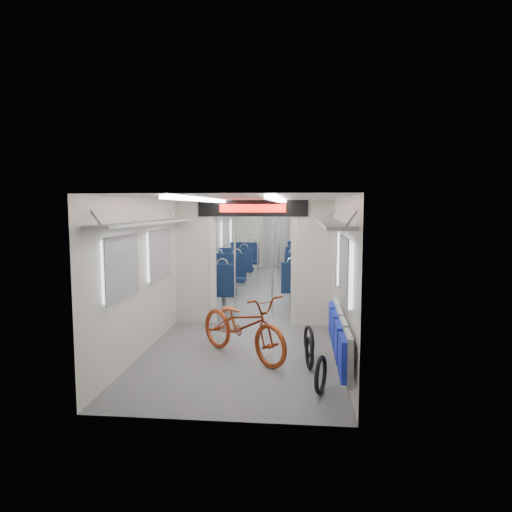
{
  "coord_description": "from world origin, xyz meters",
  "views": [
    {
      "loc": [
        0.86,
        -10.37,
        2.16
      ],
      "look_at": [
        0.01,
        -1.56,
        1.22
      ],
      "focal_mm": 32.0,
      "sensor_mm": 36.0,
      "label": 1
    }
  ],
  "objects_px": {
    "seat_bay_far_left": "(241,260)",
    "seat_bay_far_right": "(302,259)",
    "stanchion_far_right": "(279,245)",
    "bicycle": "(243,325)",
    "seat_bay_near_right": "(303,277)",
    "stanchion_near_right": "(272,259)",
    "stanchion_far_left": "(258,246)",
    "bike_hoop_c": "(309,343)",
    "bike_hoop_a": "(321,377)",
    "bike_hoop_b": "(309,355)",
    "seat_bay_near_left": "(220,278)",
    "flip_bench": "(339,336)",
    "stanchion_near_left": "(235,259)"
  },
  "relations": [
    {
      "from": "bicycle",
      "to": "stanchion_far_right",
      "type": "bearing_deg",
      "value": 40.63
    },
    {
      "from": "seat_bay_far_left",
      "to": "seat_bay_near_left",
      "type": "bearing_deg",
      "value": -90.0
    },
    {
      "from": "bike_hoop_c",
      "to": "seat_bay_near_right",
      "type": "bearing_deg",
      "value": 90.97
    },
    {
      "from": "bike_hoop_a",
      "to": "stanchion_far_left",
      "type": "xyz_separation_m",
      "value": [
        -1.37,
        6.85,
        0.95
      ]
    },
    {
      "from": "bike_hoop_b",
      "to": "seat_bay_near_right",
      "type": "xyz_separation_m",
      "value": [
        -0.07,
        4.63,
        0.36
      ]
    },
    {
      "from": "bike_hoop_b",
      "to": "stanchion_near_right",
      "type": "bearing_deg",
      "value": 103.1
    },
    {
      "from": "seat_bay_far_left",
      "to": "stanchion_far_right",
      "type": "relative_size",
      "value": 0.98
    },
    {
      "from": "bike_hoop_c",
      "to": "stanchion_far_right",
      "type": "xyz_separation_m",
      "value": [
        -0.71,
        5.81,
        0.95
      ]
    },
    {
      "from": "bike_hoop_a",
      "to": "bike_hoop_b",
      "type": "height_order",
      "value": "bike_hoop_a"
    },
    {
      "from": "seat_bay_far_right",
      "to": "stanchion_far_left",
      "type": "xyz_separation_m",
      "value": [
        -1.19,
        -2.02,
        0.57
      ]
    },
    {
      "from": "flip_bench",
      "to": "seat_bay_far_right",
      "type": "bearing_deg",
      "value": 92.83
    },
    {
      "from": "stanchion_far_left",
      "to": "seat_bay_near_left",
      "type": "bearing_deg",
      "value": -109.59
    },
    {
      "from": "bicycle",
      "to": "seat_bay_far_left",
      "type": "relative_size",
      "value": 0.8
    },
    {
      "from": "bicycle",
      "to": "stanchion_near_right",
      "type": "relative_size",
      "value": 0.79
    },
    {
      "from": "stanchion_far_left",
      "to": "seat_bay_far_right",
      "type": "bearing_deg",
      "value": 59.55
    },
    {
      "from": "seat_bay_far_left",
      "to": "stanchion_far_left",
      "type": "xyz_separation_m",
      "value": [
        0.68,
        -1.67,
        0.58
      ]
    },
    {
      "from": "seat_bay_far_right",
      "to": "stanchion_near_right",
      "type": "height_order",
      "value": "stanchion_near_right"
    },
    {
      "from": "seat_bay_near_right",
      "to": "stanchion_near_left",
      "type": "height_order",
      "value": "stanchion_near_left"
    },
    {
      "from": "bicycle",
      "to": "seat_bay_near_right",
      "type": "height_order",
      "value": "seat_bay_near_right"
    },
    {
      "from": "bicycle",
      "to": "stanchion_far_left",
      "type": "xyz_separation_m",
      "value": [
        -0.3,
        5.65,
        0.67
      ]
    },
    {
      "from": "seat_bay_far_left",
      "to": "seat_bay_far_right",
      "type": "xyz_separation_m",
      "value": [
        1.87,
        0.35,
        0.01
      ]
    },
    {
      "from": "bicycle",
      "to": "seat_bay_far_right",
      "type": "distance_m",
      "value": 7.72
    },
    {
      "from": "stanchion_near_right",
      "to": "stanchion_far_left",
      "type": "relative_size",
      "value": 1.0
    },
    {
      "from": "seat_bay_near_right",
      "to": "stanchion_near_right",
      "type": "distance_m",
      "value": 1.93
    },
    {
      "from": "seat_bay_near_left",
      "to": "stanchion_far_left",
      "type": "xyz_separation_m",
      "value": [
        0.68,
        1.92,
        0.59
      ]
    },
    {
      "from": "bicycle",
      "to": "bike_hoop_c",
      "type": "height_order",
      "value": "bicycle"
    },
    {
      "from": "flip_bench",
      "to": "seat_bay_near_left",
      "type": "distance_m",
      "value": 5.07
    },
    {
      "from": "seat_bay_far_left",
      "to": "bike_hoop_b",
      "type": "bearing_deg",
      "value": -75.91
    },
    {
      "from": "bike_hoop_c",
      "to": "stanchion_far_right",
      "type": "relative_size",
      "value": 0.2
    },
    {
      "from": "stanchion_near_right",
      "to": "seat_bay_far_right",
      "type": "bearing_deg",
      "value": 83.28
    },
    {
      "from": "seat_bay_near_left",
      "to": "stanchion_far_right",
      "type": "xyz_separation_m",
      "value": [
        1.23,
        2.21,
        0.59
      ]
    },
    {
      "from": "stanchion_far_left",
      "to": "flip_bench",
      "type": "bearing_deg",
      "value": -76.0
    },
    {
      "from": "flip_bench",
      "to": "stanchion_near_left",
      "type": "xyz_separation_m",
      "value": [
        -1.76,
        3.24,
        0.57
      ]
    },
    {
      "from": "bike_hoop_c",
      "to": "stanchion_far_right",
      "type": "height_order",
      "value": "stanchion_far_right"
    },
    {
      "from": "flip_bench",
      "to": "bike_hoop_c",
      "type": "distance_m",
      "value": 1.06
    },
    {
      "from": "seat_bay_far_right",
      "to": "stanchion_far_right",
      "type": "bearing_deg",
      "value": -110.23
    },
    {
      "from": "seat_bay_near_right",
      "to": "seat_bay_far_right",
      "type": "bearing_deg",
      "value": 90.0
    },
    {
      "from": "stanchion_near_right",
      "to": "stanchion_far_right",
      "type": "bearing_deg",
      "value": 90.49
    },
    {
      "from": "seat_bay_far_left",
      "to": "flip_bench",
      "type": "bearing_deg",
      "value": -74.25
    },
    {
      "from": "bike_hoop_a",
      "to": "bike_hoop_b",
      "type": "relative_size",
      "value": 1.03
    },
    {
      "from": "stanchion_far_right",
      "to": "bicycle",
      "type": "bearing_deg",
      "value": -92.38
    },
    {
      "from": "stanchion_far_left",
      "to": "stanchion_far_right",
      "type": "xyz_separation_m",
      "value": [
        0.55,
        0.29,
        0.0
      ]
    },
    {
      "from": "seat_bay_far_right",
      "to": "stanchion_near_left",
      "type": "xyz_separation_m",
      "value": [
        -1.35,
        -5.23,
        0.57
      ]
    },
    {
      "from": "flip_bench",
      "to": "seat_bay_far_right",
      "type": "distance_m",
      "value": 8.48
    },
    {
      "from": "bike_hoop_a",
      "to": "stanchion_near_left",
      "type": "height_order",
      "value": "stanchion_near_left"
    },
    {
      "from": "bike_hoop_c",
      "to": "stanchion_near_right",
      "type": "bearing_deg",
      "value": 105.93
    },
    {
      "from": "flip_bench",
      "to": "bike_hoop_b",
      "type": "xyz_separation_m",
      "value": [
        -0.35,
        0.41,
        -0.39
      ]
    },
    {
      "from": "bike_hoop_c",
      "to": "seat_bay_far_left",
      "type": "distance_m",
      "value": 7.46
    },
    {
      "from": "bike_hoop_a",
      "to": "bike_hoop_b",
      "type": "distance_m",
      "value": 0.82
    },
    {
      "from": "bike_hoop_b",
      "to": "stanchion_far_right",
      "type": "bearing_deg",
      "value": 96.34
    }
  ]
}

